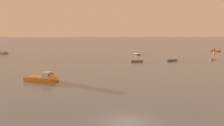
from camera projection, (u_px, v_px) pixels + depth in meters
The scene contains 9 objects.
ground_plane at pixel (127, 123), 25.30m from camera, with size 800.00×800.00×0.00m, color slate.
rowboat_moored_0 at pixel (212, 60), 80.64m from camera, with size 3.00×3.54×0.55m.
motorboat_moored_0 at pixel (214, 51), 115.13m from camera, with size 4.04×4.62×1.75m.
motorboat_moored_1 at pixel (46, 79), 46.55m from camera, with size 7.09×4.16×2.55m.
rowboat_moored_1 at pixel (172, 61), 78.01m from camera, with size 4.42×3.63×0.68m.
motorboat_moored_3 at pixel (3, 53), 103.31m from camera, with size 6.39×3.52×2.08m.
rowboat_moored_4 at pixel (137, 62), 75.52m from camera, with size 4.08×2.14×0.61m.
rowboat_moored_5 at pixel (137, 54), 99.37m from camera, with size 2.59×4.75×0.71m.
channel_buoy at pixel (214, 53), 102.71m from camera, with size 0.90×0.90×2.30m.
Camera 1 is at (-2.23, -24.33, 8.94)m, focal length 41.29 mm.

